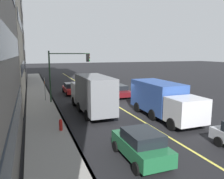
# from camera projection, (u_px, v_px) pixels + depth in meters

# --- Properties ---
(ground) EXTENTS (200.00, 200.00, 0.00)m
(ground) POSITION_uv_depth(u_px,v_px,m) (121.00, 108.00, 21.81)
(ground) COLOR black
(sidewalk_slab) EXTENTS (80.00, 2.89, 0.15)m
(sidewalk_slab) POSITION_uv_depth(u_px,v_px,m) (44.00, 115.00, 19.28)
(sidewalk_slab) COLOR gray
(sidewalk_slab) RESTS_ON ground
(curb_edge) EXTENTS (80.00, 0.16, 0.15)m
(curb_edge) POSITION_uv_depth(u_px,v_px,m) (60.00, 113.00, 19.75)
(curb_edge) COLOR slate
(curb_edge) RESTS_ON ground
(lane_stripe_center) EXTENTS (80.00, 0.16, 0.01)m
(lane_stripe_center) POSITION_uv_depth(u_px,v_px,m) (121.00, 108.00, 21.80)
(lane_stripe_center) COLOR #D8CC4C
(lane_stripe_center) RESTS_ON ground
(car_green) EXTENTS (3.82, 1.90, 1.57)m
(car_green) POSITION_uv_depth(u_px,v_px,m) (141.00, 145.00, 11.17)
(car_green) COLOR #1E6038
(car_green) RESTS_ON ground
(car_maroon) EXTENTS (4.78, 2.00, 1.42)m
(car_maroon) POSITION_uv_depth(u_px,v_px,m) (119.00, 90.00, 27.62)
(car_maroon) COLOR #591116
(car_maroon) RESTS_ON ground
(car_red) EXTENTS (4.51, 2.07, 1.46)m
(car_red) POSITION_uv_depth(u_px,v_px,m) (72.00, 88.00, 29.33)
(car_red) COLOR red
(car_red) RESTS_ON ground
(truck_blue) EXTENTS (7.67, 2.68, 2.92)m
(truck_blue) POSITION_uv_depth(u_px,v_px,m) (163.00, 99.00, 18.46)
(truck_blue) COLOR silver
(truck_blue) RESTS_ON ground
(truck_gray) EXTENTS (8.25, 2.41, 3.42)m
(truck_gray) POSITION_uv_depth(u_px,v_px,m) (92.00, 93.00, 19.95)
(truck_gray) COLOR silver
(truck_gray) RESTS_ON ground
(pedestrian_with_backpack) EXTENTS (0.45, 0.45, 1.69)m
(pedestrian_with_backpack) POSITION_uv_depth(u_px,v_px,m) (117.00, 100.00, 21.07)
(pedestrian_with_backpack) COLOR #383838
(pedestrian_with_backpack) RESTS_ON ground
(traffic_light_mast) EXTENTS (0.28, 4.52, 5.62)m
(traffic_light_mast) POSITION_uv_depth(u_px,v_px,m) (66.00, 67.00, 23.87)
(traffic_light_mast) COLOR #1E3823
(traffic_light_mast) RESTS_ON ground
(street_sign_post) EXTENTS (0.60, 0.08, 2.70)m
(street_sign_post) POSITION_uv_depth(u_px,v_px,m) (45.00, 88.00, 24.47)
(street_sign_post) COLOR slate
(street_sign_post) RESTS_ON ground
(fire_hydrant) EXTENTS (0.24, 0.24, 0.94)m
(fire_hydrant) POSITION_uv_depth(u_px,v_px,m) (61.00, 126.00, 15.11)
(fire_hydrant) COLOR red
(fire_hydrant) RESTS_ON ground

